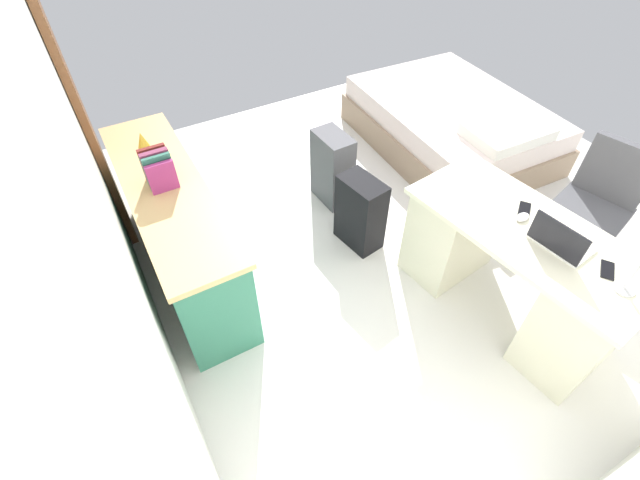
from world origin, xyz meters
TOP-DOWN VIEW (x-y plane):
  - ground_plane at (0.00, 0.00)m, footprint 5.02×5.02m
  - wall_back at (0.00, 2.00)m, footprint 4.02×0.10m
  - door_wooden at (1.46, 1.92)m, footprint 0.88×0.05m
  - desk at (-0.86, -0.14)m, footprint 1.51×0.83m
  - office_chair at (-0.77, -1.00)m, footprint 0.56×0.56m
  - credenza at (0.55, 1.62)m, footprint 1.80×0.48m
  - bed at (0.85, -1.18)m, footprint 1.97×1.50m
  - suitcase_black at (0.16, 0.35)m, footprint 0.39×0.27m
  - suitcase_spare_grey at (0.73, 0.26)m, footprint 0.37×0.24m
  - laptop at (-1.03, -0.15)m, footprint 0.33×0.26m
  - computer_mouse at (-0.77, -0.16)m, footprint 0.07×0.11m
  - cell_phone_near_laptop at (-1.28, -0.25)m, footprint 0.13×0.15m
  - cell_phone_by_mouse at (-0.72, -0.24)m, footprint 0.13×0.15m
  - book_row at (0.58, 1.62)m, footprint 0.19×0.17m
  - figurine_small at (1.06, 1.62)m, footprint 0.08×0.08m

SIDE VIEW (x-z plane):
  - ground_plane at x=0.00m, z-range 0.00..0.00m
  - bed at x=0.85m, z-range -0.05..0.53m
  - suitcase_black at x=0.16m, z-range 0.00..0.60m
  - suitcase_spare_grey at x=0.73m, z-range 0.00..0.64m
  - desk at x=-0.86m, z-range 0.02..0.77m
  - credenza at x=0.55m, z-range 0.00..0.80m
  - office_chair at x=-0.77m, z-range -0.05..0.89m
  - cell_phone_near_laptop at x=-1.28m, z-range 0.75..0.76m
  - cell_phone_by_mouse at x=-0.72m, z-range 0.75..0.76m
  - computer_mouse at x=-0.77m, z-range 0.75..0.78m
  - laptop at x=-1.03m, z-range 0.70..0.91m
  - figurine_small at x=1.06m, z-range 0.80..0.91m
  - book_row at x=0.58m, z-range 0.79..1.03m
  - door_wooden at x=1.46m, z-range 0.00..2.04m
  - wall_back at x=0.00m, z-range 0.00..2.67m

